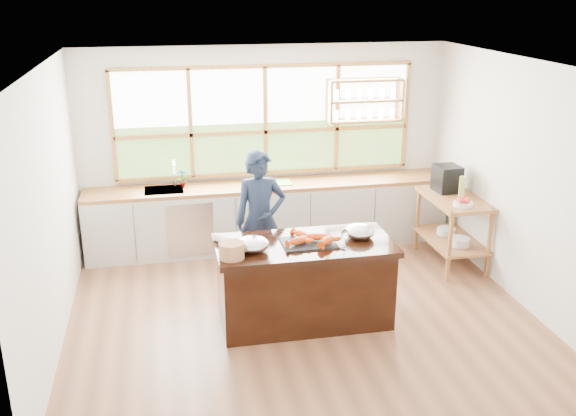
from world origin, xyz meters
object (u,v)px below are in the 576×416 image
object	(u,v)px
cook	(260,220)
espresso_machine	(447,179)
wicker_basket	(232,250)
island	(304,282)

from	to	relation	value
cook	espresso_machine	world-z (taller)	cook
cook	espresso_machine	xyz separation A→B (m)	(2.50, 0.41, 0.24)
cook	wicker_basket	bearing A→B (deg)	-113.91
island	espresso_machine	size ratio (longest dim) A/B	5.42
cook	wicker_basket	distance (m)	1.28
island	espresso_machine	xyz separation A→B (m)	(2.19, 1.36, 0.62)
cook	wicker_basket	xyz separation A→B (m)	(-0.47, -1.18, 0.15)
island	wicker_basket	world-z (taller)	wicker_basket
island	espresso_machine	world-z (taller)	espresso_machine
island	wicker_basket	xyz separation A→B (m)	(-0.78, -0.24, 0.53)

